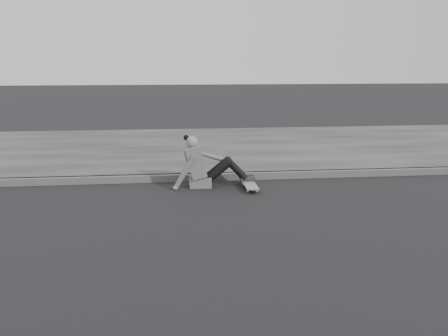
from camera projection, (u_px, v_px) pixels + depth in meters
name	position (u px, v px, depth m)	size (l,w,h in m)	color
ground	(301.00, 224.00, 6.44)	(80.00, 80.00, 0.00)	black
curb	(263.00, 175.00, 8.93)	(24.00, 0.16, 0.12)	#4D4D4D
sidewalk	(239.00, 147.00, 11.87)	(24.00, 6.00, 0.12)	#373737
skateboard	(249.00, 184.00, 8.23)	(0.20, 0.78, 0.09)	gray
seated_woman	(204.00, 165.00, 8.33)	(1.38, 0.46, 0.88)	#5B5B5D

